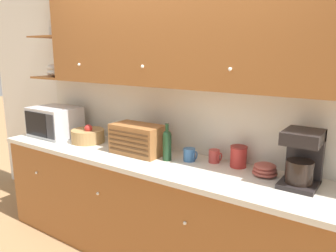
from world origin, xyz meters
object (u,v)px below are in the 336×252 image
(fruit_basket, at_px, (88,136))
(bread_box, at_px, (138,139))
(coffee_maker, at_px, (302,157))
(wine_bottle, at_px, (167,144))
(mug_blue_second, at_px, (215,156))
(storage_canister, at_px, (238,156))
(bowl_stack_on_counter, at_px, (265,170))
(mug_patterned_third, at_px, (118,138))
(microwave, at_px, (55,122))
(mug, at_px, (190,155))

(fruit_basket, distance_m, bread_box, 0.64)
(bread_box, relative_size, coffee_maker, 1.23)
(wine_bottle, height_order, mug_blue_second, wine_bottle)
(storage_canister, bearing_deg, bowl_stack_on_counter, -16.98)
(mug_patterned_third, relative_size, wine_bottle, 0.34)
(microwave, relative_size, wine_bottle, 1.61)
(wine_bottle, bearing_deg, mug_patterned_third, 167.37)
(microwave, relative_size, mug, 4.56)
(mug_patterned_third, relative_size, coffee_maker, 0.28)
(wine_bottle, height_order, storage_canister, wine_bottle)
(microwave, height_order, coffee_maker, coffee_maker)
(bread_box, distance_m, mug, 0.49)
(mug, distance_m, mug_blue_second, 0.20)
(bread_box, bearing_deg, mug_blue_second, 14.04)
(mug_patterned_third, bearing_deg, bowl_stack_on_counter, -1.77)
(wine_bottle, relative_size, mug_blue_second, 2.96)
(fruit_basket, relative_size, mug_patterned_third, 3.01)
(mug, distance_m, bowl_stack_on_counter, 0.61)
(wine_bottle, bearing_deg, mug, 28.05)
(bowl_stack_on_counter, bearing_deg, mug_patterned_third, 178.23)
(wine_bottle, bearing_deg, bread_box, 179.18)
(fruit_basket, xyz_separation_m, bowl_stack_on_counter, (1.72, 0.10, -0.02))
(fruit_basket, height_order, mug_blue_second, fruit_basket)
(coffee_maker, bearing_deg, mug_blue_second, 173.03)
(fruit_basket, xyz_separation_m, wine_bottle, (0.95, -0.01, 0.07))
(mug_patterned_third, xyz_separation_m, wine_bottle, (0.69, -0.15, 0.08))
(bread_box, bearing_deg, microwave, -179.45)
(microwave, distance_m, bread_box, 1.11)
(wine_bottle, distance_m, mug, 0.20)
(storage_canister, bearing_deg, mug_patterned_third, -178.84)
(fruit_basket, bearing_deg, storage_canister, 6.33)
(bread_box, distance_m, mug_blue_second, 0.68)
(mug_blue_second, bearing_deg, mug_patterned_third, -179.21)
(bread_box, distance_m, bowl_stack_on_counter, 1.09)
(bread_box, bearing_deg, coffee_maker, 3.53)
(storage_canister, bearing_deg, mug, -166.19)
(mug_blue_second, relative_size, bowl_stack_on_counter, 0.59)
(microwave, bearing_deg, coffee_maker, 2.17)
(microwave, bearing_deg, wine_bottle, 0.25)
(mug_blue_second, xyz_separation_m, storage_canister, (0.20, 0.01, 0.03))
(mug_patterned_third, relative_size, mug_blue_second, 1.02)
(mug, xyz_separation_m, storage_canister, (0.38, 0.09, 0.03))
(storage_canister, xyz_separation_m, bowl_stack_on_counter, (0.23, -0.07, -0.04))
(mug_blue_second, relative_size, coffee_maker, 0.28)
(bowl_stack_on_counter, bearing_deg, microwave, -176.99)
(bread_box, bearing_deg, bowl_stack_on_counter, 5.53)
(coffee_maker, bearing_deg, wine_bottle, -175.14)
(mug_patterned_third, xyz_separation_m, coffee_maker, (1.70, -0.07, 0.14))
(mug, xyz_separation_m, mug_blue_second, (0.18, 0.08, -0.00))
(fruit_basket, xyz_separation_m, storage_canister, (1.49, 0.16, 0.02))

